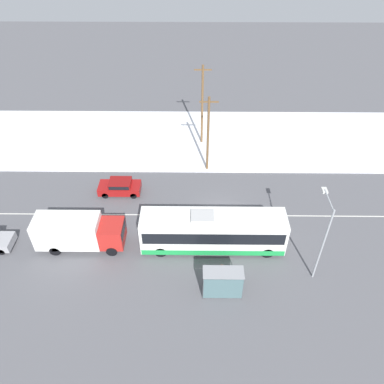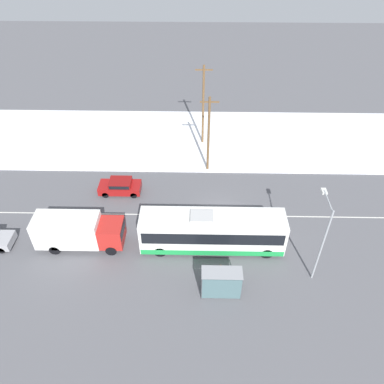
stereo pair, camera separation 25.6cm
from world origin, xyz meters
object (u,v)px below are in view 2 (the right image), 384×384
streetlamp (323,232)px  utility_pole_roadside (209,134)px  city_bus (212,231)px  pedestrian_at_stop (220,271)px  sedan_car (120,186)px  utility_pole_snowlot (203,105)px  box_truck (77,231)px  bus_shelter (222,282)px

streetlamp → utility_pole_roadside: utility_pole_roadside is taller
city_bus → pedestrian_at_stop: 3.52m
sedan_car → pedestrian_at_stop: 13.80m
utility_pole_snowlot → sedan_car: bearing=-131.1°
sedan_car → utility_pole_snowlot: 12.78m
city_bus → utility_pole_snowlot: bearing=92.7°
box_truck → streetlamp: streetlamp is taller
pedestrian_at_stop → city_bus: bearing=99.4°
box_truck → streetlamp: (18.62, -2.49, 2.81)m
sedan_car → box_truck: bearing=72.0°
pedestrian_at_stop → streetlamp: 7.92m
utility_pole_roadside → utility_pole_snowlot: (-0.52, 5.23, 0.47)m
utility_pole_roadside → box_truck: bearing=-134.9°
bus_shelter → utility_pole_roadside: 15.84m
pedestrian_at_stop → streetlamp: (7.10, 0.85, 3.42)m
utility_pole_roadside → pedestrian_at_stop: bearing=-86.9°
city_bus → utility_pole_snowlot: 16.25m
city_bus → utility_pole_roadside: (-0.22, 10.72, 2.61)m
streetlamp → bus_shelter: bearing=-161.9°
city_bus → bus_shelter: city_bus is taller
city_bus → streetlamp: 8.53m
city_bus → pedestrian_at_stop: city_bus is taller
pedestrian_at_stop → utility_pole_snowlot: 19.75m
sedan_car → pedestrian_at_stop: bearing=132.3°
bus_shelter → sedan_car: bearing=128.5°
pedestrian_at_stop → utility_pole_snowlot: utility_pole_snowlot is taller
city_bus → utility_pole_snowlot: (-0.74, 15.94, 3.08)m
bus_shelter → utility_pole_snowlot: bearing=93.6°
bus_shelter → city_bus: bearing=96.8°
city_bus → pedestrian_at_stop: size_ratio=6.88×
city_bus → pedestrian_at_stop: bearing=-80.6°
streetlamp → utility_pole_roadside: 15.44m
bus_shelter → box_truck: bearing=157.4°
utility_pole_snowlot → box_truck: bearing=-122.5°
sedan_car → utility_pole_snowlot: (7.98, 9.14, 4.00)m
city_bus → bus_shelter: (0.58, -4.88, -0.04)m
sedan_car → streetlamp: 19.22m
sedan_car → streetlamp: size_ratio=0.57×
box_truck → utility_pole_roadside: (10.74, 10.79, 2.67)m
pedestrian_at_stop → streetlamp: bearing=6.8°
utility_pole_snowlot → streetlamp: bearing=-65.6°
pedestrian_at_stop → utility_pole_snowlot: bearing=93.8°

